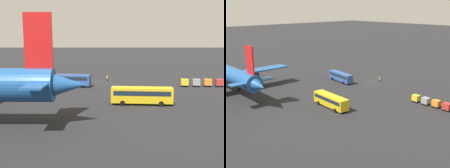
{
  "view_description": "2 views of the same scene",
  "coord_description": "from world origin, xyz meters",
  "views": [
    {
      "loc": [
        -3.03,
        81.5,
        12.84
      ],
      "look_at": [
        -2.76,
        23.57,
        3.3
      ],
      "focal_mm": 45.0,
      "sensor_mm": 36.0,
      "label": 1
    },
    {
      "loc": [
        -61.52,
        75.26,
        26.39
      ],
      "look_at": [
        -5.14,
        22.15,
        4.62
      ],
      "focal_mm": 45.0,
      "sensor_mm": 36.0,
      "label": 2
    }
  ],
  "objects": [
    {
      "name": "cargo_cart_orange",
      "position": [
        -28.12,
        7.78,
        1.19
      ],
      "size": [
        2.14,
        1.86,
        2.06
      ],
      "rotation": [
        0.0,
        0.0,
        -0.09
      ],
      "color": "#38383D",
      "rests_on": "ground"
    },
    {
      "name": "ground_plane",
      "position": [
        0.0,
        0.0,
        0.0
      ],
      "size": [
        600.0,
        600.0,
        0.0
      ],
      "primitive_type": "plane",
      "color": "#232326"
    },
    {
      "name": "shuttle_bus_far",
      "position": [
        -8.58,
        28.05,
        2.0
      ],
      "size": [
        12.03,
        3.87,
        3.35
      ],
      "rotation": [
        0.0,
        0.0,
        -0.08
      ],
      "color": "gold",
      "rests_on": "ground"
    },
    {
      "name": "worker_person",
      "position": [
        -1.18,
        -2.05,
        0.87
      ],
      "size": [
        0.38,
        0.38,
        1.74
      ],
      "color": "#1E1E2D",
      "rests_on": "ground"
    },
    {
      "name": "cargo_cart_grey",
      "position": [
        -25.06,
        7.86,
        1.19
      ],
      "size": [
        2.14,
        1.86,
        2.06
      ],
      "rotation": [
        0.0,
        0.0,
        -0.09
      ],
      "color": "#38383D",
      "rests_on": "ground"
    },
    {
      "name": "cargo_cart_yellow",
      "position": [
        -22.0,
        7.78,
        1.19
      ],
      "size": [
        2.14,
        1.86,
        2.06
      ],
      "rotation": [
        0.0,
        0.0,
        -0.09
      ],
      "color": "#38383D",
      "rests_on": "ground"
    },
    {
      "name": "cargo_cart_red",
      "position": [
        -31.18,
        7.96,
        1.19
      ],
      "size": [
        2.14,
        1.86,
        2.06
      ],
      "rotation": [
        0.0,
        0.0,
        -0.09
      ],
      "color": "#38383D",
      "rests_on": "ground"
    },
    {
      "name": "shuttle_bus_near",
      "position": [
        8.65,
        7.86,
        1.94
      ],
      "size": [
        11.61,
        4.22,
        3.23
      ],
      "rotation": [
        0.0,
        0.0,
        -0.15
      ],
      "color": "#2D5199",
      "rests_on": "ground"
    }
  ]
}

